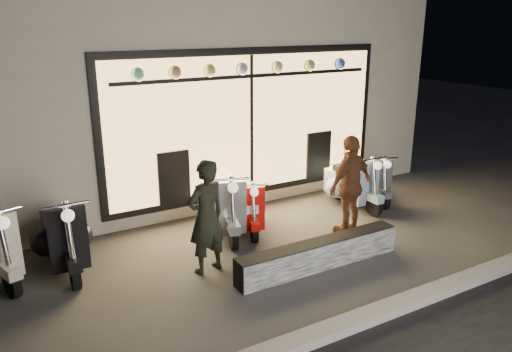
{
  "coord_description": "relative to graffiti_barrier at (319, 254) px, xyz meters",
  "views": [
    {
      "loc": [
        -3.48,
        -5.68,
        3.32
      ],
      "look_at": [
        0.14,
        0.6,
        1.05
      ],
      "focal_mm": 35.0,
      "sensor_mm": 36.0,
      "label": 1
    }
  ],
  "objects": [
    {
      "name": "scooter_silver",
      "position": [
        -0.53,
        1.85,
        0.23
      ],
      "size": [
        0.77,
        1.48,
        1.06
      ],
      "rotation": [
        0.0,
        0.0,
        -0.3
      ],
      "color": "black",
      "rests_on": "ground"
    },
    {
      "name": "graffiti_barrier",
      "position": [
        0.0,
        0.0,
        0.0
      ],
      "size": [
        2.56,
        0.28,
        0.4
      ],
      "primitive_type": "cube",
      "color": "black",
      "rests_on": "ground"
    },
    {
      "name": "scooter_grey",
      "position": [
        2.58,
        1.86,
        0.17
      ],
      "size": [
        0.65,
        1.29,
        0.92
      ],
      "rotation": [
        0.0,
        0.0,
        -0.29
      ],
      "color": "black",
      "rests_on": "ground"
    },
    {
      "name": "man",
      "position": [
        -1.39,
        0.68,
        0.6
      ],
      "size": [
        0.65,
        0.5,
        1.6
      ],
      "primitive_type": "imported",
      "rotation": [
        0.0,
        0.0,
        3.37
      ],
      "color": "black",
      "rests_on": "ground"
    },
    {
      "name": "woman",
      "position": [
        1.14,
        0.74,
        0.61
      ],
      "size": [
        1.01,
        0.59,
        1.62
      ],
      "primitive_type": "imported",
      "rotation": [
        0.0,
        0.0,
        3.35
      ],
      "color": "brown",
      "rests_on": "ground"
    },
    {
      "name": "shop_building",
      "position": [
        -0.43,
        5.63,
        1.9
      ],
      "size": [
        10.2,
        6.23,
        4.2
      ],
      "color": "beige",
      "rests_on": "ground"
    },
    {
      "name": "scooter_blue",
      "position": [
        2.02,
        1.8,
        0.2
      ],
      "size": [
        0.45,
        1.39,
        1.0
      ],
      "rotation": [
        0.0,
        0.0,
        -0.01
      ],
      "color": "black",
      "rests_on": "ground"
    },
    {
      "name": "kerb",
      "position": [
        -0.43,
        -1.35,
        -0.14
      ],
      "size": [
        40.0,
        0.25,
        0.12
      ],
      "primitive_type": "cube",
      "color": "slate",
      "rests_on": "ground"
    },
    {
      "name": "scooter_red",
      "position": [
        -0.17,
        1.78,
        0.16
      ],
      "size": [
        0.67,
        1.25,
        0.9
      ],
      "rotation": [
        0.0,
        0.0,
        -0.32
      ],
      "color": "black",
      "rests_on": "ground"
    },
    {
      "name": "ground",
      "position": [
        -0.43,
        0.65,
        -0.2
      ],
      "size": [
        40.0,
        40.0,
        0.0
      ],
      "primitive_type": "plane",
      "color": "#383533",
      "rests_on": "ground"
    },
    {
      "name": "scooter_black",
      "position": [
        -3.06,
        1.89,
        0.24
      ],
      "size": [
        0.49,
        1.52,
        1.1
      ],
      "rotation": [
        0.0,
        0.0,
        -0.02
      ],
      "color": "black",
      "rests_on": "ground"
    }
  ]
}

